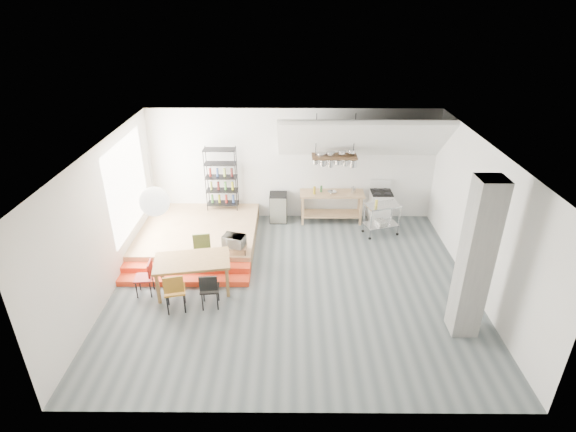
{
  "coord_description": "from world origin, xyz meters",
  "views": [
    {
      "loc": [
        -0.06,
        -8.46,
        5.95
      ],
      "look_at": [
        -0.12,
        0.8,
        1.34
      ],
      "focal_mm": 28.0,
      "sensor_mm": 36.0,
      "label": 1
    }
  ],
  "objects_px": {
    "rolling_cart": "(382,215)",
    "mini_fridge": "(278,207)",
    "stove": "(380,206)",
    "dining_table": "(192,263)"
  },
  "relations": [
    {
      "from": "dining_table",
      "to": "rolling_cart",
      "type": "distance_m",
      "value": 5.29
    },
    {
      "from": "rolling_cart",
      "to": "mini_fridge",
      "type": "distance_m",
      "value": 2.93
    },
    {
      "from": "mini_fridge",
      "to": "stove",
      "type": "bearing_deg",
      "value": -0.86
    },
    {
      "from": "stove",
      "to": "mini_fridge",
      "type": "bearing_deg",
      "value": 179.14
    },
    {
      "from": "dining_table",
      "to": "stove",
      "type": "bearing_deg",
      "value": 25.8
    },
    {
      "from": "dining_table",
      "to": "rolling_cart",
      "type": "relative_size",
      "value": 1.75
    },
    {
      "from": "dining_table",
      "to": "rolling_cart",
      "type": "bearing_deg",
      "value": 19.78
    },
    {
      "from": "rolling_cart",
      "to": "dining_table",
      "type": "bearing_deg",
      "value": -167.56
    },
    {
      "from": "stove",
      "to": "mini_fridge",
      "type": "distance_m",
      "value": 2.92
    },
    {
      "from": "stove",
      "to": "dining_table",
      "type": "height_order",
      "value": "stove"
    }
  ]
}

